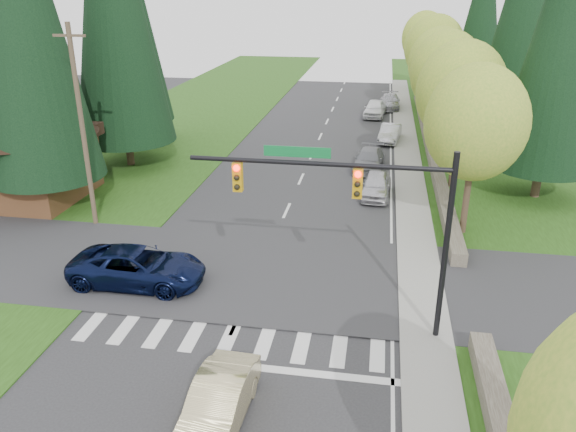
% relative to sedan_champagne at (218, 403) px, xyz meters
% --- Properties ---
extents(ground, '(120.00, 120.00, 0.00)m').
position_rel_sedan_champagne_xyz_m(ground, '(-0.80, 0.79, -0.69)').
color(ground, '#28282B').
rests_on(ground, ground).
extents(grass_east, '(14.00, 110.00, 0.06)m').
position_rel_sedan_champagne_xyz_m(grass_east, '(12.20, 20.79, -0.66)').
color(grass_east, '#224512').
rests_on(grass_east, ground).
extents(grass_west, '(14.00, 110.00, 0.06)m').
position_rel_sedan_champagne_xyz_m(grass_west, '(-13.80, 20.79, -0.66)').
color(grass_west, '#224512').
rests_on(grass_west, ground).
extents(cross_street, '(120.00, 8.00, 0.10)m').
position_rel_sedan_champagne_xyz_m(cross_street, '(-0.80, 8.79, -0.69)').
color(cross_street, '#28282B').
rests_on(cross_street, ground).
extents(sidewalk_east, '(1.80, 80.00, 0.13)m').
position_rel_sedan_champagne_xyz_m(sidewalk_east, '(6.10, 22.79, -0.62)').
color(sidewalk_east, gray).
rests_on(sidewalk_east, ground).
extents(curb_east, '(0.20, 80.00, 0.13)m').
position_rel_sedan_champagne_xyz_m(curb_east, '(5.25, 22.79, -0.62)').
color(curb_east, gray).
rests_on(curb_east, ground).
extents(stone_wall_north, '(0.70, 40.00, 0.70)m').
position_rel_sedan_champagne_xyz_m(stone_wall_north, '(7.80, 30.79, -0.34)').
color(stone_wall_north, '#4C4438').
rests_on(stone_wall_north, ground).
extents(traffic_signal, '(8.70, 0.37, 6.80)m').
position_rel_sedan_champagne_xyz_m(traffic_signal, '(3.57, 5.29, 4.30)').
color(traffic_signal, black).
rests_on(traffic_signal, ground).
extents(brown_building, '(8.40, 8.40, 5.40)m').
position_rel_sedan_champagne_xyz_m(brown_building, '(-15.80, 15.79, 2.45)').
color(brown_building, '#4C2D19').
rests_on(brown_building, ground).
extents(utility_pole, '(1.60, 0.24, 10.00)m').
position_rel_sedan_champagne_xyz_m(utility_pole, '(-10.30, 12.79, 4.46)').
color(utility_pole, '#473828').
rests_on(utility_pole, ground).
extents(decid_tree_0, '(4.80, 4.80, 8.37)m').
position_rel_sedan_champagne_xyz_m(decid_tree_0, '(8.40, 14.79, 4.91)').
color(decid_tree_0, '#38281C').
rests_on(decid_tree_0, ground).
extents(decid_tree_1, '(5.20, 5.20, 8.80)m').
position_rel_sedan_champagne_xyz_m(decid_tree_1, '(8.50, 21.79, 5.11)').
color(decid_tree_1, '#38281C').
rests_on(decid_tree_1, ground).
extents(decid_tree_2, '(5.00, 5.00, 8.82)m').
position_rel_sedan_champagne_xyz_m(decid_tree_2, '(8.30, 28.79, 5.24)').
color(decid_tree_2, '#38281C').
rests_on(decid_tree_2, ground).
extents(decid_tree_3, '(5.00, 5.00, 8.55)m').
position_rel_sedan_champagne_xyz_m(decid_tree_3, '(8.40, 35.79, 4.98)').
color(decid_tree_3, '#38281C').
rests_on(decid_tree_3, ground).
extents(decid_tree_4, '(5.40, 5.40, 9.18)m').
position_rel_sedan_champagne_xyz_m(decid_tree_4, '(8.50, 42.79, 5.38)').
color(decid_tree_4, '#38281C').
rests_on(decid_tree_4, ground).
extents(decid_tree_5, '(4.80, 4.80, 8.30)m').
position_rel_sedan_champagne_xyz_m(decid_tree_5, '(8.30, 49.79, 4.85)').
color(decid_tree_5, '#38281C').
rests_on(decid_tree_5, ground).
extents(decid_tree_6, '(5.20, 5.20, 8.86)m').
position_rel_sedan_champagne_xyz_m(decid_tree_6, '(8.40, 56.79, 5.18)').
color(decid_tree_6, '#38281C').
rests_on(decid_tree_6, ground).
extents(conifer_w_a, '(6.12, 6.12, 19.80)m').
position_rel_sedan_champagne_xyz_m(conifer_w_a, '(-13.80, 14.79, 10.11)').
color(conifer_w_a, '#38281C').
rests_on(conifer_w_a, ground).
extents(conifer_w_b, '(5.44, 5.44, 17.80)m').
position_rel_sedan_champagne_xyz_m(conifer_w_b, '(-16.80, 18.79, 9.11)').
color(conifer_w_b, '#38281C').
rests_on(conifer_w_b, ground).
extents(conifer_w_e, '(5.78, 5.78, 18.80)m').
position_rel_sedan_champagne_xyz_m(conifer_w_e, '(-14.80, 28.79, 9.61)').
color(conifer_w_e, '#38281C').
rests_on(conifer_w_e, ground).
extents(conifer_e_a, '(5.44, 5.44, 17.80)m').
position_rel_sedan_champagne_xyz_m(conifer_e_a, '(13.20, 20.79, 9.11)').
color(conifer_e_a, '#38281C').
rests_on(conifer_e_a, ground).
extents(conifer_e_c, '(5.10, 5.10, 16.80)m').
position_rel_sedan_champagne_xyz_m(conifer_e_c, '(13.20, 48.79, 8.60)').
color(conifer_e_c, '#38281C').
rests_on(conifer_e_c, ground).
extents(sedan_champagne, '(1.61, 4.21, 1.37)m').
position_rel_sedan_champagne_xyz_m(sedan_champagne, '(0.00, 0.00, 0.00)').
color(sedan_champagne, beige).
rests_on(sedan_champagne, ground).
extents(suv_navy, '(5.57, 2.58, 1.55)m').
position_rel_sedan_champagne_xyz_m(suv_navy, '(-5.51, 7.24, 0.09)').
color(suv_navy, black).
rests_on(suv_navy, ground).
extents(parked_car_a, '(1.83, 4.11, 1.37)m').
position_rel_sedan_champagne_xyz_m(parked_car_a, '(4.00, 19.39, 0.00)').
color(parked_car_a, silver).
rests_on(parked_car_a, ground).
extents(parked_car_b, '(2.18, 4.65, 1.31)m').
position_rel_sedan_champagne_xyz_m(parked_car_b, '(3.40, 24.62, -0.03)').
color(parked_car_b, slate).
rests_on(parked_car_b, ground).
extents(parked_car_c, '(1.92, 4.22, 1.34)m').
position_rel_sedan_champagne_xyz_m(parked_car_c, '(4.80, 32.07, -0.01)').
color(parked_car_c, '#B5B5BA').
rests_on(parked_car_c, ground).
extents(parked_car_d, '(2.21, 4.69, 1.55)m').
position_rel_sedan_champagne_xyz_m(parked_car_d, '(3.40, 41.03, 0.09)').
color(parked_car_d, white).
rests_on(parked_car_d, ground).
extents(parked_car_e, '(2.00, 4.85, 1.40)m').
position_rel_sedan_champagne_xyz_m(parked_car_e, '(4.80, 45.00, 0.02)').
color(parked_car_e, '#9A9A9E').
rests_on(parked_car_e, ground).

